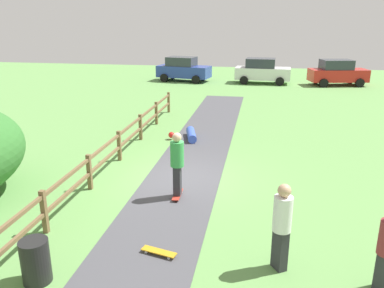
{
  "coord_description": "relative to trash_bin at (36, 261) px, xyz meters",
  "views": [
    {
      "loc": [
        2.36,
        -11.58,
        4.98
      ],
      "look_at": [
        0.19,
        0.58,
        1.0
      ],
      "focal_mm": 37.05,
      "sensor_mm": 36.0,
      "label": 1
    }
  ],
  "objects": [
    {
      "name": "parked_car_red",
      "position": [
        9.69,
        25.5,
        0.51
      ],
      "size": [
        4.46,
        2.65,
        1.92
      ],
      "color": "red",
      "rests_on": "ground_plane"
    },
    {
      "name": "parked_car_blue",
      "position": [
        -2.17,
        25.52,
        0.51
      ],
      "size": [
        4.44,
        2.57,
        1.92
      ],
      "color": "#283D99",
      "rests_on": "ground_plane"
    },
    {
      "name": "bystander_white",
      "position": [
        4.69,
        1.26,
        0.61
      ],
      "size": [
        0.53,
        0.53,
        1.89
      ],
      "color": "#2D2D33",
      "rests_on": "ground_plane"
    },
    {
      "name": "parked_car_white",
      "position": [
        4.09,
        25.51,
        0.51
      ],
      "size": [
        4.27,
        2.15,
        1.92
      ],
      "color": "silver",
      "rests_on": "ground_plane"
    },
    {
      "name": "skater_riding",
      "position": [
        1.92,
        4.21,
        0.65
      ],
      "size": [
        0.39,
        0.81,
        1.92
      ],
      "color": "#B23326",
      "rests_on": "asphalt_path"
    },
    {
      "name": "skateboard_loose",
      "position": [
        2.13,
        1.28,
        -0.36
      ],
      "size": [
        0.82,
        0.39,
        0.08
      ],
      "color": "#BF8C19",
      "rests_on": "asphalt_path"
    },
    {
      "name": "wooden_fence",
      "position": [
        -0.8,
        5.6,
        0.22
      ],
      "size": [
        0.12,
        18.12,
        1.1
      ],
      "color": "brown",
      "rests_on": "ground_plane"
    },
    {
      "name": "skater_fallen",
      "position": [
        1.22,
        9.88,
        -0.25
      ],
      "size": [
        1.3,
        1.49,
        0.36
      ],
      "color": "blue",
      "rests_on": "asphalt_path"
    },
    {
      "name": "ground_plane",
      "position": [
        1.8,
        5.6,
        -0.45
      ],
      "size": [
        60.0,
        60.0,
        0.0
      ],
      "primitive_type": "plane",
      "color": "#60934C"
    },
    {
      "name": "trash_bin",
      "position": [
        0.0,
        0.0,
        0.0
      ],
      "size": [
        0.56,
        0.56,
        0.9
      ],
      "primitive_type": "cylinder",
      "color": "black",
      "rests_on": "ground_plane"
    },
    {
      "name": "asphalt_path",
      "position": [
        1.8,
        5.6,
        -0.44
      ],
      "size": [
        2.4,
        28.0,
        0.02
      ],
      "primitive_type": "cube",
      "color": "#47474C",
      "rests_on": "ground_plane"
    }
  ]
}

